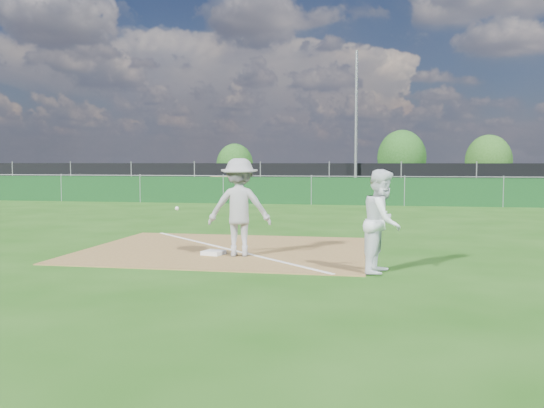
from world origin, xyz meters
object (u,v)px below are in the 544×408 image
Objects in this scene: car_right at (442,180)px; tree_right at (488,161)px; light_pole at (356,124)px; play_at_first at (239,207)px; car_left at (220,180)px; tree_mid at (402,158)px; car_mid at (348,180)px; first_base at (213,253)px; runner at (382,221)px; tree_left at (235,165)px.

tree_right reaches higher than car_right.
play_at_first is at bearing -92.64° from light_pole.
car_left is 14.12m from tree_mid.
tree_mid is at bearing -37.75° from car_left.
car_left is at bearing 103.22° from car_mid.
car_left reaches higher than first_base.
light_pole is at bearing 85.95° from first_base.
runner is at bearing -20.81° from first_base.
first_base is at bearing 174.76° from play_at_first.
car_left is at bearing 155.72° from light_pole.
tree_left is at bearing 30.55° from runner.
tree_mid is (2.74, 11.72, -1.83)m from light_pole.
play_at_first is at bearing 155.01° from car_right.
car_right is 1.27× the size of tree_right.
tree_right is (10.16, 32.38, 1.87)m from first_base.
tree_mid is (4.33, 34.20, 2.11)m from first_base.
runner is at bearing -101.45° from tree_right.
play_at_first is 3.05m from runner.
first_base is at bearing 153.92° from car_right.
tree_left reaches higher than runner.
first_base is 34.54m from tree_mid.
first_base is 0.22× the size of runner.
runner is (3.35, -1.27, 0.82)m from first_base.
play_at_first is (-1.04, -22.53, -3.01)m from light_pole.
car_mid is (0.26, 27.60, -0.29)m from play_at_first.
light_pole is 13.74m from tree_left.
first_base is 0.09× the size of car_left.
tree_right is at bearing 0.70° from tree_left.
car_left is 5.70m from tree_left.
car_left is 14.29m from car_right.
light_pole is at bearing -95.02° from car_left.
car_right is (6.20, 28.18, -0.28)m from play_at_first.
car_mid is (-0.78, 5.07, -3.31)m from light_pole.
car_left is 0.97× the size of tree_mid.
runner reaches higher than car_right.
tree_left is 0.76× the size of tree_mid.
tree_left is at bearing 134.34° from light_pole.
runner is at bearing -168.60° from car_mid.
play_at_first is 28.85m from car_right.
car_left is at bearing -85.73° from tree_left.
first_base is 28.93m from car_right.
car_mid is at bearing -117.84° from tree_mid.
runner is 0.47× the size of tree_right.
car_right is 6.70m from tree_mid.
light_pole reaches higher than car_left.
first_base is 1.08m from play_at_first.
first_base is (-1.59, -22.48, -3.94)m from light_pole.
light_pole is at bearing -130.88° from tree_right.
tree_mid reaches higher than first_base.
car_right is (6.75, 28.13, 0.64)m from first_base.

